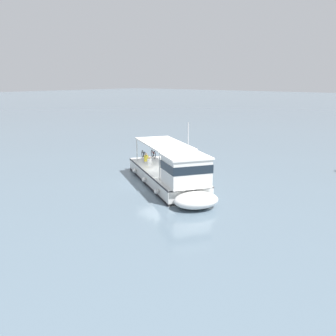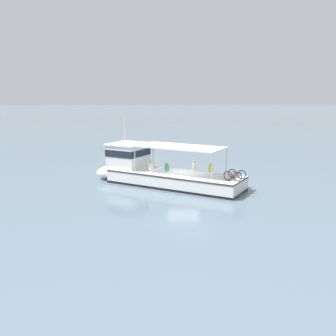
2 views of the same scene
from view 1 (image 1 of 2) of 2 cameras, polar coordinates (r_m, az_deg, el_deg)
name	(u,v)px [view 1 (image 1 of 2)]	position (r m, az deg, el deg)	size (l,w,h in m)	color
ground_plane	(156,183)	(30.39, -1.78, -2.21)	(400.00, 400.00, 0.00)	slate
ferry_main	(172,176)	(28.39, 0.65, -1.20)	(9.24, 12.47, 5.32)	white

